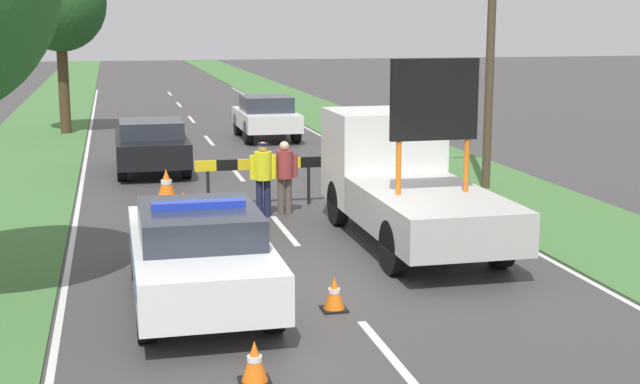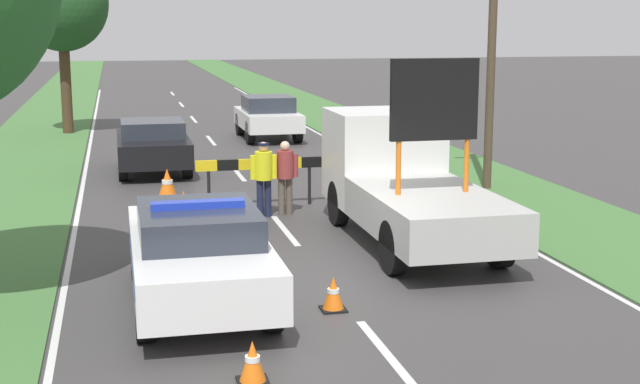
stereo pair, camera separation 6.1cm
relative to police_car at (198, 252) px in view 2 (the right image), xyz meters
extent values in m
plane|color=#3D3A3A|center=(2.04, 0.62, -0.75)|extent=(160.00, 160.00, 0.00)
cube|color=silver|center=(2.04, -2.60, -0.75)|extent=(0.12, 2.54, 0.01)
cube|color=silver|center=(2.04, 4.15, -0.75)|extent=(0.12, 2.54, 0.01)
cube|color=silver|center=(2.04, 10.90, -0.75)|extent=(0.12, 2.54, 0.01)
cube|color=silver|center=(2.04, 17.64, -0.75)|extent=(0.12, 2.54, 0.01)
cube|color=silver|center=(2.04, 24.39, -0.75)|extent=(0.12, 2.54, 0.01)
cube|color=silver|center=(2.04, 31.14, -0.75)|extent=(0.12, 2.54, 0.01)
cube|color=silver|center=(2.04, 37.88, -0.75)|extent=(0.12, 2.54, 0.01)
cube|color=silver|center=(-1.94, 12.11, -0.75)|extent=(0.10, 58.95, 0.01)
cube|color=silver|center=(6.01, 12.11, -0.75)|extent=(0.10, 58.95, 0.01)
cube|color=#427038|center=(-3.70, 20.62, -0.74)|extent=(3.33, 120.00, 0.03)
cube|color=#427038|center=(7.78, 20.62, -0.74)|extent=(3.33, 120.00, 0.03)
cube|color=white|center=(0.00, 0.02, -0.08)|extent=(1.86, 4.61, 0.64)
cube|color=#282D38|center=(0.00, -0.12, 0.45)|extent=(1.63, 2.12, 0.43)
cylinder|color=black|center=(-0.81, 1.45, -0.41)|extent=(0.24, 0.69, 0.69)
cylinder|color=black|center=(0.81, 1.45, -0.41)|extent=(0.24, 0.69, 0.69)
cylinder|color=black|center=(-0.81, -1.41, -0.41)|extent=(0.24, 0.69, 0.69)
cylinder|color=black|center=(0.81, -1.41, -0.41)|extent=(0.24, 0.69, 0.69)
cube|color=#1E38C6|center=(0.00, -0.12, 0.72)|extent=(1.30, 0.24, 0.10)
cube|color=#193399|center=(0.00, 0.02, -0.05)|extent=(1.87, 3.78, 0.10)
cube|color=black|center=(0.00, 2.36, -0.15)|extent=(1.02, 0.08, 0.39)
cube|color=white|center=(4.07, 4.39, 0.60)|extent=(2.06, 1.91, 1.82)
cube|color=#232833|center=(4.07, 5.33, 0.92)|extent=(1.75, 0.04, 0.80)
cube|color=#B2B2AD|center=(4.07, 1.54, 0.04)|extent=(2.06, 3.79, 0.70)
cylinder|color=#D16619|center=(3.47, 1.54, 0.84)|extent=(0.09, 0.09, 0.90)
cylinder|color=#D16619|center=(4.68, 1.54, 0.84)|extent=(0.09, 0.09, 0.90)
cube|color=black|center=(4.07, 1.54, 1.96)|extent=(1.50, 0.12, 1.35)
cylinder|color=black|center=(3.16, 4.39, -0.31)|extent=(0.24, 0.88, 0.88)
cylinder|color=black|center=(4.98, 4.39, -0.31)|extent=(0.24, 0.88, 0.88)
cylinder|color=black|center=(3.16, 0.78, -0.31)|extent=(0.24, 0.88, 0.88)
cylinder|color=black|center=(4.98, 0.78, -0.31)|extent=(0.24, 0.88, 0.88)
cylinder|color=black|center=(0.82, 6.49, -0.34)|extent=(0.07, 0.07, 0.83)
cylinder|color=black|center=(3.03, 6.49, -0.34)|extent=(0.07, 0.07, 0.83)
cube|color=yellow|center=(0.77, 6.49, 0.19)|extent=(0.46, 0.08, 0.23)
cube|color=black|center=(1.23, 6.49, 0.19)|extent=(0.46, 0.08, 0.23)
cube|color=yellow|center=(1.70, 6.49, 0.19)|extent=(0.46, 0.08, 0.23)
cube|color=black|center=(2.16, 6.49, 0.19)|extent=(0.46, 0.08, 0.23)
cube|color=yellow|center=(2.62, 6.49, 0.19)|extent=(0.46, 0.08, 0.23)
cube|color=black|center=(3.08, 6.49, 0.19)|extent=(0.46, 0.08, 0.23)
cylinder|color=#191E38|center=(1.77, 5.46, -0.36)|extent=(0.15, 0.15, 0.78)
cylinder|color=#191E38|center=(1.93, 5.46, -0.36)|extent=(0.15, 0.15, 0.78)
cylinder|color=yellow|center=(1.85, 5.46, 0.32)|extent=(0.36, 0.36, 0.58)
cylinder|color=yellow|center=(1.63, 5.46, 0.29)|extent=(0.12, 0.12, 0.50)
cylinder|color=yellow|center=(2.07, 5.46, 0.29)|extent=(0.12, 0.12, 0.50)
sphere|color=tan|center=(1.85, 5.46, 0.71)|extent=(0.20, 0.20, 0.20)
cylinder|color=#141933|center=(1.85, 5.46, 0.76)|extent=(0.23, 0.23, 0.05)
cylinder|color=brown|center=(2.24, 5.59, -0.37)|extent=(0.14, 0.14, 0.77)
cylinder|color=brown|center=(2.40, 5.59, -0.37)|extent=(0.14, 0.14, 0.77)
cylinder|color=maroon|center=(2.32, 5.59, 0.30)|extent=(0.35, 0.35, 0.58)
cylinder|color=maroon|center=(2.10, 5.59, 0.28)|extent=(0.12, 0.12, 0.49)
cylinder|color=maroon|center=(2.54, 5.59, 0.28)|extent=(0.12, 0.12, 0.49)
sphere|color=beige|center=(2.32, 5.59, 0.69)|extent=(0.20, 0.20, 0.20)
cube|color=black|center=(0.21, 5.26, -0.74)|extent=(0.38, 0.38, 0.03)
cone|color=orange|center=(0.21, 5.26, -0.47)|extent=(0.32, 0.32, 0.50)
cylinder|color=white|center=(0.21, 5.26, -0.45)|extent=(0.18, 0.18, 0.07)
cube|color=black|center=(0.31, -3.04, -0.74)|extent=(0.35, 0.35, 0.03)
cone|color=orange|center=(0.31, -3.04, -0.49)|extent=(0.30, 0.30, 0.47)
cylinder|color=white|center=(0.31, -3.04, -0.47)|extent=(0.17, 0.17, 0.07)
cube|color=black|center=(0.01, 7.75, -0.74)|extent=(0.52, 0.52, 0.03)
cone|color=orange|center=(0.01, 7.75, -0.38)|extent=(0.44, 0.44, 0.68)
cylinder|color=white|center=(0.01, 7.75, -0.35)|extent=(0.25, 0.25, 0.10)
cube|color=black|center=(1.80, -0.77, -0.74)|extent=(0.35, 0.35, 0.03)
cone|color=orange|center=(1.80, -0.77, -0.49)|extent=(0.30, 0.30, 0.46)
cylinder|color=white|center=(1.80, -0.77, -0.47)|extent=(0.17, 0.17, 0.06)
cube|color=black|center=(0.25, 6.15, -0.74)|extent=(0.34, 0.34, 0.03)
cone|color=orange|center=(0.25, 6.15, -0.50)|extent=(0.29, 0.29, 0.45)
cylinder|color=white|center=(0.25, 6.15, -0.47)|extent=(0.17, 0.17, 0.06)
cube|color=black|center=(-0.14, 11.64, -0.11)|extent=(1.85, 3.94, 0.63)
cube|color=#282D38|center=(-0.14, 11.52, 0.43)|extent=(1.63, 1.81, 0.44)
cylinder|color=black|center=(-0.95, 12.86, -0.42)|extent=(0.24, 0.67, 0.67)
cylinder|color=black|center=(0.67, 12.86, -0.42)|extent=(0.24, 0.67, 0.67)
cylinder|color=black|center=(-0.95, 10.41, -0.42)|extent=(0.24, 0.67, 0.67)
cylinder|color=black|center=(0.67, 10.41, -0.42)|extent=(0.24, 0.67, 0.67)
cube|color=silver|center=(3.99, 17.63, -0.08)|extent=(1.83, 3.92, 0.57)
cube|color=#282D38|center=(3.99, 17.51, 0.47)|extent=(1.61, 1.80, 0.51)
cylinder|color=black|center=(3.20, 18.85, -0.36)|extent=(0.24, 0.78, 0.78)
cylinder|color=black|center=(4.79, 18.85, -0.36)|extent=(0.24, 0.78, 0.78)
cylinder|color=black|center=(3.20, 16.42, -0.36)|extent=(0.24, 0.78, 0.78)
cylinder|color=black|center=(4.79, 16.42, -0.36)|extent=(0.24, 0.78, 0.78)
cylinder|color=#42301E|center=(-2.76, 20.65, 0.95)|extent=(0.38, 0.38, 3.40)
ellipsoid|color=#1E471E|center=(-2.76, 20.65, 3.86)|extent=(3.24, 3.24, 3.40)
cylinder|color=#473828|center=(7.58, 7.28, 3.52)|extent=(0.20, 0.20, 8.54)
camera|label=1|loc=(-1.12, -12.35, 3.24)|focal=50.00mm
camera|label=2|loc=(-1.06, -12.37, 3.24)|focal=50.00mm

